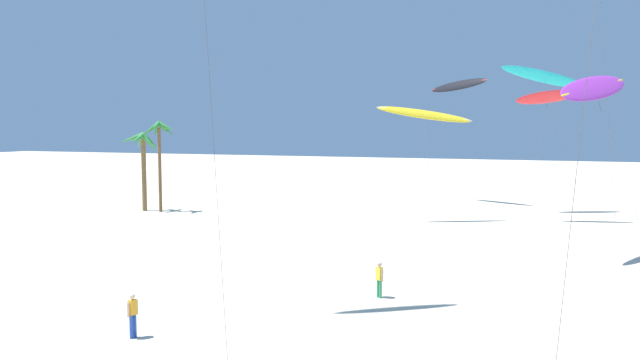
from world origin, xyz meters
name	(u,v)px	position (x,y,z in m)	size (l,w,h in m)	color
palm_tree_0	(143,150)	(-26.73, 45.48, 5.73)	(3.85, 4.17, 7.36)	brown
palm_tree_1	(159,136)	(-24.76, 45.36, 6.98)	(3.29, 3.48, 8.40)	brown
flying_kite_0	(543,77)	(8.17, 51.23, 11.90)	(7.18, 8.35, 13.23)	#19B2B7
flying_kite_1	(425,114)	(-0.86, 48.12, 8.87)	(7.45, 11.14, 9.88)	yellow
flying_kite_2	(594,88)	(11.31, 38.20, 10.20)	(5.47, 10.77, 11.57)	purple
flying_kite_3	(458,85)	(-0.20, 61.95, 12.06)	(6.41, 11.05, 13.00)	black
flying_kite_5	(548,97)	(8.46, 57.65, 10.56)	(5.81, 9.07, 11.55)	red
person_foreground_walker	(133,314)	(-5.33, 16.05, 0.93)	(0.25, 0.50, 1.69)	#284CA3
person_near_right	(379,278)	(1.83, 24.62, 0.92)	(0.44, 0.33, 1.67)	#338E56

